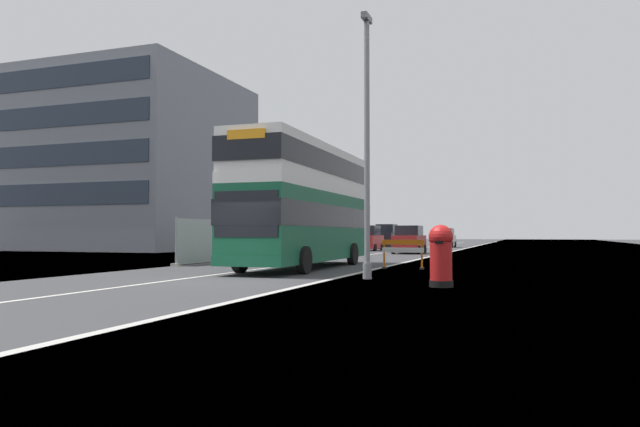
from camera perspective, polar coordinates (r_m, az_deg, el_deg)
The scene contains 14 objects.
ground at distance 18.18m, azimuth -8.15°, elevation -6.65°, with size 140.00×280.00×0.10m.
double_decker_bus at distance 24.76m, azimuth -1.54°, elevation 0.97°, with size 2.96×11.33×5.09m.
lamppost_foreground at distance 19.07m, azimuth 4.55°, elevation 5.82°, with size 0.29×0.70×8.52m.
red_pillar_postbox at distance 16.36m, azimuth 11.60°, elevation -3.74°, with size 0.67×0.67×1.69m.
roadworks_barrier at distance 24.31m, azimuth 8.01°, elevation -3.55°, with size 1.70×0.57×1.19m.
construction_site_fence at distance 35.87m, azimuth -4.71°, elevation -2.58°, with size 0.44×20.60×2.18m.
car_oncoming_near at distance 43.25m, azimuth 8.61°, elevation -2.59°, with size 2.01×3.92×2.02m.
car_receding_mid at distance 50.18m, azimuth 4.68°, elevation -2.47°, with size 1.99×3.90×2.12m.
car_receding_far at distance 56.68m, azimuth 6.47°, elevation -2.30°, with size 1.98×3.90×2.33m.
car_far_side at distance 63.11m, azimuth 11.95°, elevation -2.37°, with size 2.00×4.32×1.99m.
bare_tree_far_verge_near at distance 45.45m, azimuth -4.94°, elevation -0.72°, with size 2.80×2.11×4.82m.
bare_tree_far_verge_mid at distance 68.46m, azimuth 3.25°, elevation -0.91°, with size 3.48×2.44×5.27m.
bare_tree_far_verge_far at distance 67.99m, azimuth 1.56°, elevation -0.79°, with size 2.82×2.24×5.51m.
backdrop_office_block at distance 59.43m, azimuth -18.96°, elevation 4.41°, with size 21.04×17.60×15.83m.
Camera 1 is at (9.09, -15.94, 1.45)m, focal length 33.14 mm.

